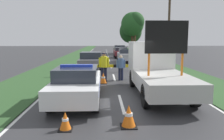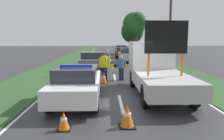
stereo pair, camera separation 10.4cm
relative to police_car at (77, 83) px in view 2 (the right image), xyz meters
The scene contains 21 objects.
ground_plane 1.96m from the police_car, ahead, with size 160.00×160.00×0.00m, color #333335.
lane_markings 18.78m from the police_car, 84.51° to the left, with size 7.08×65.64×0.01m.
grass_verge_left 20.57m from the police_car, 99.59° to the left, with size 3.26×120.00×0.03m.
grass_verge_right 21.46m from the police_car, 70.91° to the left, with size 3.26×120.00×0.03m.
police_car is the anchor object (origin of this frame).
work_truck 3.92m from the police_car, 23.05° to the left, with size 2.10×5.86×3.28m.
road_barrier 5.33m from the police_car, 71.20° to the left, with size 2.95×0.08×0.95m.
police_officer 4.37m from the police_car, 75.26° to the left, with size 0.63×0.40×1.77m.
pedestrian_civilian 5.10m from the police_car, 64.84° to the left, with size 0.56×0.36×1.57m.
traffic_cone_near_police 4.78m from the police_car, 88.92° to the left, with size 0.39×0.39×0.55m.
traffic_cone_centre_front 3.36m from the police_car, 57.16° to the right, with size 0.48×0.48×0.66m.
traffic_cone_near_truck 3.00m from the police_car, 90.08° to the right, with size 0.38×0.38×0.53m.
traffic_cone_behind_barrier 3.79m from the police_car, 73.60° to the left, with size 0.46×0.46×0.64m.
queued_car_suv_grey 9.67m from the police_car, 89.87° to the left, with size 1.91×3.93×1.50m.
queued_car_sedan_silver 15.91m from the police_car, 76.72° to the left, with size 1.82×4.24×1.51m.
queued_car_wagon_maroon 22.21m from the police_car, 80.90° to the left, with size 1.82×4.62×1.47m.
queued_car_sedan_black 28.45m from the police_car, 82.32° to the left, with size 1.87×4.31×1.58m.
roadside_tree_near_left 33.61m from the police_car, 79.20° to the left, with size 4.21×4.21×6.30m.
roadside_tree_near_right 30.77m from the police_car, 78.29° to the left, with size 3.96×3.96×7.29m.
roadside_tree_mid_left 30.58m from the police_car, 77.37° to the left, with size 3.19×3.19×7.29m.
utility_pole 12.94m from the police_car, 56.53° to the left, with size 1.20×0.20×8.76m.
Camera 2 is at (-0.61, -9.17, 2.54)m, focal length 35.00 mm.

